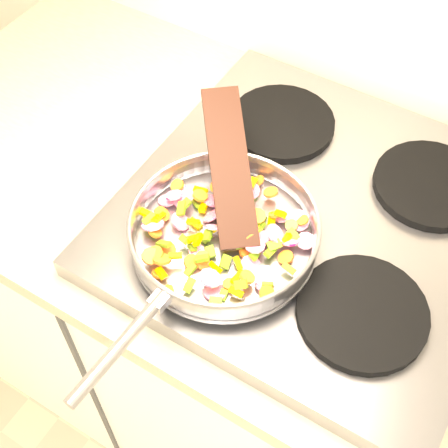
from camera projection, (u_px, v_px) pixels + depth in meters
The scene contains 8 objects.
cooktop at pixel (315, 217), 1.03m from camera, with size 0.60×0.60×0.04m, color #939399.
grate_fl at pixel (197, 230), 0.98m from camera, with size 0.19×0.19×0.02m, color black.
grate_fr at pixel (362, 313), 0.89m from camera, with size 0.19×0.19×0.02m, color black.
grate_bl at pixel (282, 123), 1.12m from camera, with size 0.19×0.19×0.02m, color black.
grate_br at pixel (431, 185), 1.03m from camera, with size 0.19×0.19×0.02m, color black.
saute_pan at pixel (223, 232), 0.93m from camera, with size 0.32×0.49×0.05m.
vegetable_heap at pixel (221, 232), 0.94m from camera, with size 0.26×0.27×0.05m.
wooden_spatula at pixel (229, 166), 0.95m from camera, with size 0.26×0.06×0.01m, color black.
Camera 1 is at (-0.50, 1.05, 1.74)m, focal length 50.00 mm.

